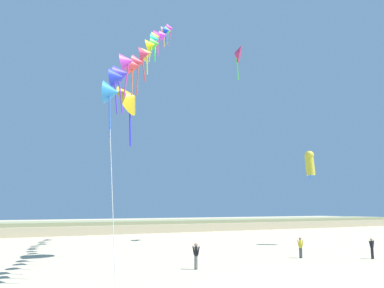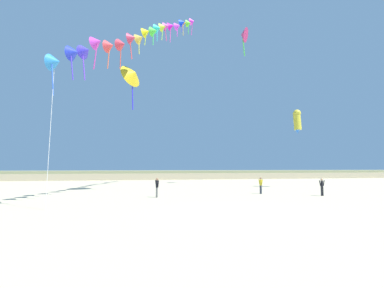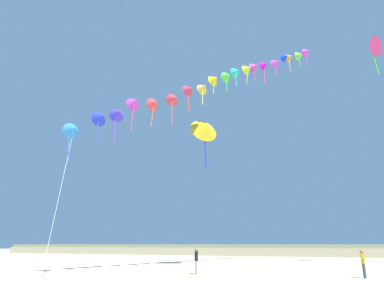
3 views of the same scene
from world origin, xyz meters
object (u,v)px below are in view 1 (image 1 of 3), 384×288
at_px(large_kite_mid_trail, 310,164).
at_px(person_near_left, 300,246).
at_px(large_kite_low_lead, 237,54).
at_px(large_kite_high_solo, 131,99).
at_px(person_near_right, 372,247).
at_px(person_mid_center, 196,254).

bearing_deg(large_kite_mid_trail, person_near_left, -139.09).
height_order(large_kite_low_lead, large_kite_mid_trail, large_kite_low_lead).
relative_size(large_kite_mid_trail, large_kite_high_solo, 0.58).
distance_m(person_near_right, person_mid_center, 14.13).
xyz_separation_m(large_kite_mid_trail, large_kite_high_solo, (-20.15, -1.37, 4.10)).
height_order(person_near_right, person_mid_center, person_mid_center).
relative_size(person_mid_center, large_kite_low_lead, 0.37).
bearing_deg(large_kite_high_solo, large_kite_mid_trail, 3.89).
bearing_deg(large_kite_high_solo, large_kite_low_lead, 27.17).
xyz_separation_m(person_near_right, large_kite_mid_trail, (4.10, 10.22, 7.38)).
bearing_deg(large_kite_mid_trail, person_near_right, -111.88).
bearing_deg(large_kite_low_lead, large_kite_mid_trail, -58.65).
distance_m(person_mid_center, large_kite_high_solo, 13.66).
height_order(person_mid_center, large_kite_low_lead, large_kite_low_lead).
xyz_separation_m(large_kite_low_lead, large_kite_high_solo, (-15.98, -8.21, -9.53)).
bearing_deg(person_near_right, large_kite_mid_trail, 68.12).
relative_size(person_near_right, person_mid_center, 0.96).
bearing_deg(large_kite_mid_trail, large_kite_low_lead, 121.35).
height_order(person_near_left, person_mid_center, person_mid_center).
bearing_deg(large_kite_high_solo, person_near_right, -28.88).
distance_m(large_kite_low_lead, large_kite_high_solo, 20.34).
bearing_deg(person_mid_center, large_kite_high_solo, 105.58).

